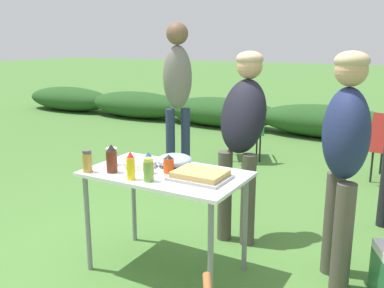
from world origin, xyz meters
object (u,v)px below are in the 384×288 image
Objects in this scene: folding_table at (166,183)px; food_tray at (200,175)px; mayo_bottle at (149,163)px; camp_chair_green_behind_table at (245,127)px; spice_jar at (87,161)px; standing_person_in_dark_puffer at (178,86)px; paper_cup_stack at (112,156)px; bbq_sauce_bottle at (112,159)px; hot_sauce_bottle at (169,164)px; mustard_bottle at (131,166)px; standing_person_in_navy_coat at (243,126)px; standing_person_in_red_jacket at (345,148)px; mixing_bowl at (175,160)px; plate_stack at (139,163)px; relish_jar at (148,170)px.

food_tray is at bearing -2.84° from folding_table.
mayo_bottle is 3.17m from camp_chair_green_behind_table.
standing_person_in_dark_puffer is (-0.48, 2.00, 0.31)m from spice_jar.
paper_cup_stack reaches higher than camp_chair_green_behind_table.
hot_sauce_bottle is at bearing 27.40° from bbq_sauce_bottle.
mustard_bottle reaches higher than folding_table.
standing_person_in_navy_coat is at bearing -85.82° from standing_person_in_dark_puffer.
hot_sauce_bottle is 1.16m from standing_person_in_red_jacket.
spice_jar reaches higher than food_tray.
standing_person_in_dark_puffer is (-0.98, 1.74, 0.33)m from hot_sauce_bottle.
standing_person_in_red_jacket reaches higher than standing_person_in_navy_coat.
food_tray is at bearing -90.00° from standing_person_in_navy_coat.
standing_person_in_navy_coat is at bearing 72.56° from folding_table.
bbq_sauce_bottle is at bearing -118.59° from standing_person_in_dark_puffer.
spice_jar is 0.10× the size of standing_person_in_red_jacket.
standing_person_in_dark_puffer is at bearing 119.42° from hot_sauce_bottle.
food_tray is 2.84× the size of hot_sauce_bottle.
mustard_bottle is at bearing -31.88° from paper_cup_stack.
food_tray is 2.52× the size of mayo_bottle.
bbq_sauce_bottle is 3.25m from camp_chair_green_behind_table.
spice_jar reaches higher than mixing_bowl.
plate_stack is 0.27m from hot_sauce_bottle.
standing_person_in_red_jacket is (1.18, 0.52, 0.14)m from mayo_bottle.
standing_person_in_red_jacket reaches higher than plate_stack.
relish_jar is 1.03m from standing_person_in_navy_coat.
mustard_bottle is 3.33m from camp_chair_green_behind_table.
standing_person_in_dark_puffer is at bearing 116.26° from relish_jar.
plate_stack is at bearing 175.56° from food_tray.
standing_person_in_navy_coat is (0.36, 1.01, 0.13)m from mustard_bottle.
mayo_bottle is at bearing -111.34° from standing_person_in_dark_puffer.
bbq_sauce_bottle is (-0.30, -0.34, 0.05)m from mixing_bowl.
food_tray is 0.46m from mustard_bottle.
mustard_bottle reaches higher than camp_chair_green_behind_table.
bbq_sauce_bottle is at bearing 163.63° from mustard_bottle.
paper_cup_stack is at bearing -154.63° from mixing_bowl.
mustard_bottle reaches higher than mayo_bottle.
standing_person_in_red_jacket is at bearing 30.02° from mustard_bottle.
spice_jar is at bearing -123.27° from standing_person_in_dark_puffer.
food_tray is 1.45× the size of mixing_bowl.
hot_sauce_bottle reaches higher than mixing_bowl.
paper_cup_stack is 0.19m from bbq_sauce_bottle.
folding_table is 0.46m from paper_cup_stack.
mustard_bottle is (-0.11, -0.24, 0.17)m from folding_table.
standing_person_in_red_jacket is at bearing -82.98° from camp_chair_green_behind_table.
paper_cup_stack is at bearing 81.87° from spice_jar.
relish_jar is 0.13m from mustard_bottle.
standing_person_in_red_jacket is 2.42m from standing_person_in_dark_puffer.
spice_jar is at bearing -129.33° from plate_stack.
standing_person_in_red_jacket is at bearing -23.45° from standing_person_in_navy_coat.
mixing_bowl is 1.16m from standing_person_in_red_jacket.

